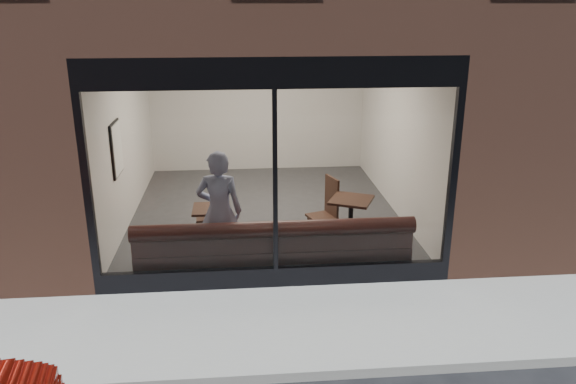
{
  "coord_description": "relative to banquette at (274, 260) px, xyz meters",
  "views": [
    {
      "loc": [
        -0.47,
        -5.08,
        3.84
      ],
      "look_at": [
        0.2,
        2.4,
        1.3
      ],
      "focal_mm": 35.0,
      "sensor_mm": 36.0,
      "label": 1
    }
  ],
  "objects": [
    {
      "name": "cafe_wall_left",
      "position": [
        -2.49,
        2.55,
        1.37
      ],
      "size": [
        0.0,
        6.0,
        6.0
      ],
      "primitive_type": "plane",
      "rotation": [
        1.57,
        0.0,
        1.57
      ],
      "color": "silver",
      "rests_on": "ground"
    },
    {
      "name": "cafe_chair_right",
      "position": [
        0.96,
        1.63,
        0.01
      ],
      "size": [
        0.57,
        0.57,
        0.04
      ],
      "primitive_type": "cube",
      "rotation": [
        0.0,
        0.0,
        3.48
      ],
      "color": "black",
      "rests_on": "cafe_floor"
    },
    {
      "name": "host_building_pier_left",
      "position": [
        -3.75,
        5.55,
        1.38
      ],
      "size": [
        2.5,
        12.0,
        3.2
      ],
      "primitive_type": "cube",
      "color": "brown",
      "rests_on": "ground"
    },
    {
      "name": "person",
      "position": [
        -0.78,
        0.26,
        0.7
      ],
      "size": [
        0.72,
        0.52,
        1.84
      ],
      "primitive_type": "imported",
      "rotation": [
        0.0,
        0.0,
        3.02
      ],
      "color": "#8C95BC",
      "rests_on": "cafe_floor"
    },
    {
      "name": "kerb_near",
      "position": [
        0.0,
        -2.5,
        -0.17
      ],
      "size": [
        40.0,
        0.1,
        0.12
      ],
      "primitive_type": "cube",
      "color": "gray",
      "rests_on": "ground"
    },
    {
      "name": "host_building_backfill",
      "position": [
        0.0,
        8.55,
        1.38
      ],
      "size": [
        5.0,
        6.0,
        3.2
      ],
      "primitive_type": "cube",
      "color": "brown",
      "rests_on": "ground"
    },
    {
      "name": "storefront_kick",
      "position": [
        0.0,
        -0.4,
        -0.08
      ],
      "size": [
        5.0,
        0.1,
        0.3
      ],
      "primitive_type": "cube",
      "color": "black",
      "rests_on": "ground"
    },
    {
      "name": "cafe_floor",
      "position": [
        0.0,
        2.55,
        -0.21
      ],
      "size": [
        6.0,
        6.0,
        0.0
      ],
      "primitive_type": "plane",
      "color": "#2D2D30",
      "rests_on": "ground"
    },
    {
      "name": "banquette",
      "position": [
        0.0,
        0.0,
        0.0
      ],
      "size": [
        4.0,
        0.55,
        0.45
      ],
      "primitive_type": "cube",
      "color": "#331712",
      "rests_on": "cafe_floor"
    },
    {
      "name": "host_building_pier_right",
      "position": [
        3.75,
        5.55,
        1.38
      ],
      "size": [
        2.5,
        12.0,
        3.2
      ],
      "primitive_type": "cube",
      "color": "brown",
      "rests_on": "ground"
    },
    {
      "name": "storefront_mullion",
      "position": [
        0.0,
        -0.4,
        1.32
      ],
      "size": [
        0.06,
        0.1,
        2.5
      ],
      "primitive_type": "cube",
      "color": "black",
      "rests_on": "storefront_kick"
    },
    {
      "name": "cafe_wall_right",
      "position": [
        2.49,
        2.55,
        1.37
      ],
      "size": [
        0.0,
        6.0,
        6.0
      ],
      "primitive_type": "plane",
      "rotation": [
        1.57,
        0.0,
        -1.57
      ],
      "color": "silver",
      "rests_on": "ground"
    },
    {
      "name": "cafe_ceiling",
      "position": [
        0.0,
        2.55,
        2.97
      ],
      "size": [
        6.0,
        6.0,
        0.0
      ],
      "primitive_type": "plane",
      "rotation": [
        3.14,
        0.0,
        0.0
      ],
      "color": "white",
      "rests_on": "host_building_upper"
    },
    {
      "name": "cafe_table_left",
      "position": [
        -0.93,
        0.86,
        0.52
      ],
      "size": [
        0.58,
        0.58,
        0.04
      ],
      "primitive_type": "cube",
      "rotation": [
        0.0,
        0.0,
        0.0
      ],
      "color": "black",
      "rests_on": "cafe_floor"
    },
    {
      "name": "cafe_chair_left",
      "position": [
        -1.06,
        1.78,
        0.01
      ],
      "size": [
        0.4,
        0.4,
        0.04
      ],
      "primitive_type": "cube",
      "rotation": [
        0.0,
        0.0,
        3.19
      ],
      "color": "black",
      "rests_on": "cafe_floor"
    },
    {
      "name": "cafe_wall_back",
      "position": [
        0.0,
        5.54,
        1.37
      ],
      "size": [
        5.0,
        0.0,
        5.0
      ],
      "primitive_type": "plane",
      "rotation": [
        1.57,
        0.0,
        0.0
      ],
      "color": "silver",
      "rests_on": "ground"
    },
    {
      "name": "ground",
      "position": [
        0.0,
        -2.45,
        -0.23
      ],
      "size": [
        120.0,
        120.0,
        0.0
      ],
      "primitive_type": "plane",
      "color": "black",
      "rests_on": "ground"
    },
    {
      "name": "storefront_glass",
      "position": [
        0.0,
        -0.43,
        1.33
      ],
      "size": [
        4.8,
        0.0,
        4.8
      ],
      "primitive_type": "plane",
      "rotation": [
        1.57,
        0.0,
        0.0
      ],
      "color": "white",
      "rests_on": "storefront_kick"
    },
    {
      "name": "sidewalk_near",
      "position": [
        0.0,
        -1.45,
        -0.22
      ],
      "size": [
        40.0,
        2.0,
        0.01
      ],
      "primitive_type": "cube",
      "color": "gray",
      "rests_on": "ground"
    },
    {
      "name": "cafe_table_right",
      "position": [
        1.36,
        1.08,
        0.52
      ],
      "size": [
        0.86,
        0.86,
        0.04
      ],
      "primitive_type": "cube",
      "rotation": [
        0.0,
        0.0,
        -0.43
      ],
      "color": "black",
      "rests_on": "cafe_floor"
    },
    {
      "name": "wall_poster",
      "position": [
        -2.45,
        1.59,
        1.34
      ],
      "size": [
        0.02,
        0.62,
        0.83
      ],
      "primitive_type": "cube",
      "color": "white",
      "rests_on": "cafe_wall_left"
    },
    {
      "name": "storefront_header",
      "position": [
        0.0,
        -0.4,
        2.77
      ],
      "size": [
        5.0,
        0.1,
        0.4
      ],
      "primitive_type": "cube",
      "color": "black",
      "rests_on": "host_building_upper"
    }
  ]
}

